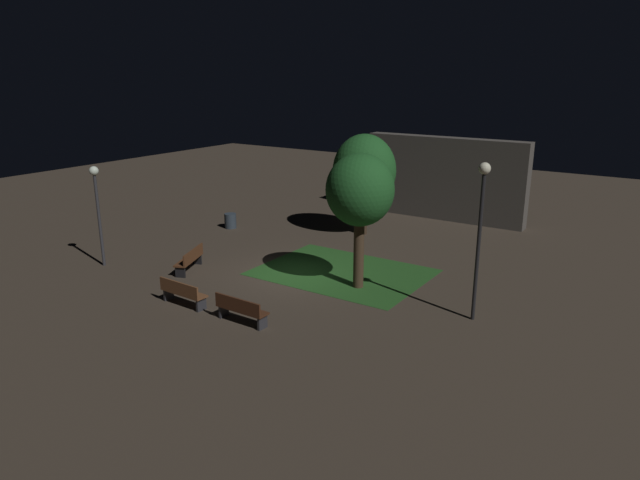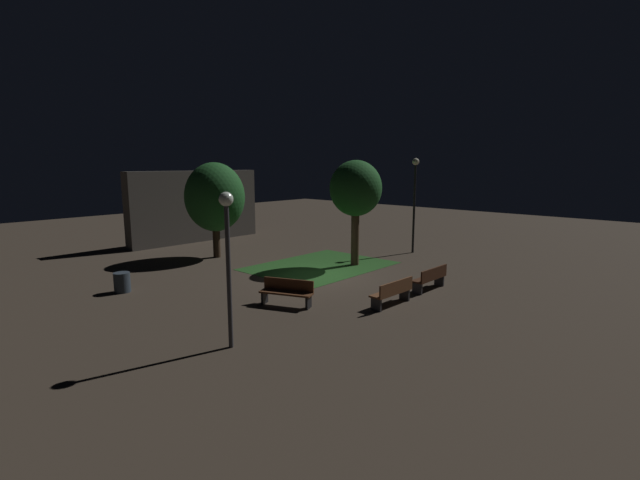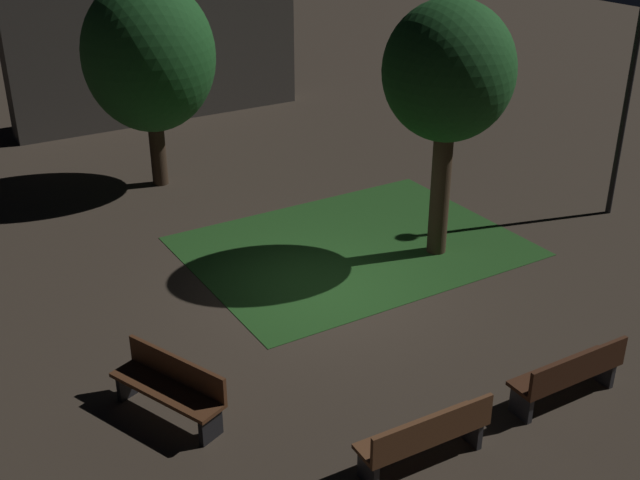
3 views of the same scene
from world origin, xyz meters
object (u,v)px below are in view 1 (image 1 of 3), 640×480
bench_front_right (241,309)px  tree_left_canopy (360,191)px  lamp_post_plaza_west (97,198)px  tree_near_wall (364,171)px  lamp_post_path_center (481,217)px  bench_front_left (190,259)px  bench_lawn_edge (182,292)px  trash_bin (230,221)px

bench_front_right → tree_left_canopy: size_ratio=0.37×
bench_front_right → lamp_post_plaza_west: 8.67m
bench_front_right → tree_near_wall: (-1.87, 10.99, 2.55)m
lamp_post_path_center → bench_front_left: bearing=-171.4°
bench_front_right → tree_left_canopy: 5.81m
bench_front_right → lamp_post_plaza_west: size_ratio=0.45×
bench_lawn_edge → lamp_post_path_center: (8.42, 4.27, 2.85)m
lamp_post_plaza_west → tree_near_wall: bearing=56.8°
bench_lawn_edge → bench_front_right: same height
tree_left_canopy → lamp_post_plaza_west: 10.39m
bench_lawn_edge → lamp_post_path_center: bearing=26.9°
tree_near_wall → tree_left_canopy: 7.10m
bench_lawn_edge → bench_front_left: same height
tree_near_wall → trash_bin: (-6.04, -2.69, -2.66)m
bench_front_right → tree_near_wall: 11.43m
lamp_post_plaza_west → trash_bin: lamp_post_plaza_west is taller
bench_front_right → lamp_post_path_center: 7.81m
tree_near_wall → tree_left_canopy: (3.32, -6.25, 0.49)m
tree_near_wall → lamp_post_plaza_west: (-6.41, -9.81, -0.26)m
bench_lawn_edge → bench_front_left: bearing=131.5°
bench_front_right → tree_left_canopy: bearing=72.9°
lamp_post_path_center → trash_bin: 14.66m
bench_front_right → lamp_post_path_center: (5.88, 4.27, 2.85)m
bench_front_left → bench_lawn_edge: bearing=-48.5°
bench_front_right → trash_bin: bench_front_right is taller
bench_lawn_edge → bench_front_left: 3.53m
tree_near_wall → trash_bin: size_ratio=6.49×
tree_left_canopy → lamp_post_path_center: bearing=-5.9°
bench_front_left → tree_near_wall: 9.23m
lamp_post_path_center → trash_bin: lamp_post_path_center is taller
tree_near_wall → trash_bin: 7.13m
bench_front_right → bench_front_left: bearing=151.6°
bench_lawn_edge → trash_bin: 9.88m
bench_front_left → tree_near_wall: tree_near_wall is taller
bench_front_left → lamp_post_plaza_west: 4.35m
bench_front_left → lamp_post_path_center: lamp_post_path_center is taller
trash_bin → bench_front_right: bearing=-46.4°
bench_lawn_edge → tree_near_wall: bearing=86.5°
tree_left_canopy → lamp_post_plaza_west: tree_left_canopy is taller
bench_lawn_edge → tree_near_wall: tree_near_wall is taller
bench_lawn_edge → tree_left_canopy: tree_left_canopy is taller
tree_left_canopy → bench_front_right: bearing=-107.1°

